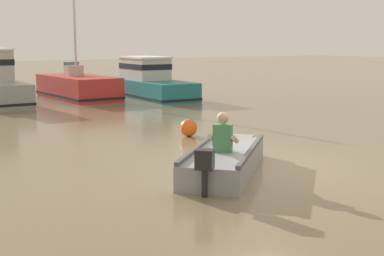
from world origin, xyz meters
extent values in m
plane|color=#7A6B4C|center=(0.00, 0.00, 0.00)|extent=(120.00, 120.00, 0.00)
cube|color=gray|center=(-1.01, -0.04, 0.22)|extent=(2.98, 2.96, 0.44)
cube|color=gray|center=(0.22, 1.18, 0.22)|extent=(0.71, 0.71, 0.42)
cube|color=#4D4E51|center=(-1.37, 0.33, 0.47)|extent=(2.22, 2.19, 0.08)
cube|color=#4D4E51|center=(-0.66, -0.40, 0.47)|extent=(2.22, 2.19, 0.08)
cube|color=#A0A2A8|center=(-1.09, -0.11, 0.40)|extent=(0.91, 0.92, 0.06)
cylinder|color=black|center=(-2.19, -1.19, 0.27)|extent=(0.14, 0.14, 0.54)
cube|color=black|center=(-2.19, -1.19, 0.62)|extent=(0.37, 0.37, 0.32)
cube|color=#3F7F4C|center=(-1.12, -0.14, 0.70)|extent=(0.40, 0.40, 0.52)
sphere|color=tan|center=(-1.12, -0.14, 1.08)|extent=(0.22, 0.22, 0.22)
cylinder|color=tan|center=(-1.24, 0.05, 0.68)|extent=(0.37, 0.36, 0.23)
cylinder|color=tan|center=(-0.93, -0.26, 0.68)|extent=(0.37, 0.36, 0.23)
cube|color=#B72D28|center=(1.25, 14.35, 0.49)|extent=(2.31, 4.89, 0.97)
cube|color=black|center=(1.25, 14.35, 0.17)|extent=(2.36, 4.93, 0.10)
cube|color=beige|center=(1.22, 14.71, 1.19)|extent=(0.73, 0.55, 0.44)
cube|color=slate|center=(1.20, 14.97, 1.37)|extent=(0.70, 0.09, 0.36)
cylinder|color=silver|center=(1.24, 14.47, 2.95)|extent=(0.10, 0.10, 3.95)
cube|color=#1E727A|center=(4.11, 13.10, 0.39)|extent=(1.87, 5.69, 0.77)
cube|color=black|center=(4.11, 13.10, 0.13)|extent=(1.91, 5.73, 0.10)
cube|color=beige|center=(4.11, 13.61, 1.24)|extent=(1.45, 2.39, 0.93)
cube|color=black|center=(4.11, 13.61, 1.35)|extent=(1.48, 2.42, 0.24)
cube|color=white|center=(4.11, 13.61, 1.74)|extent=(1.52, 2.51, 0.08)
sphere|color=#E55919|center=(0.48, 3.76, 0.23)|extent=(0.46, 0.46, 0.46)
camera|label=1|loc=(-6.76, -8.31, 2.49)|focal=50.99mm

